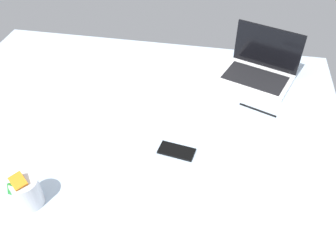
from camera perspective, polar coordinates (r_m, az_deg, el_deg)
The scene contains 5 objects.
bed_mattress at distance 156.92cm, azimuth -6.13°, elevation -2.09°, with size 180.00×140.00×18.00cm, color silver.
laptop at distance 180.61cm, azimuth 14.48°, elevation 8.85°, with size 38.95×33.07×23.00cm.
snack_cup at distance 127.03cm, azimuth -21.89°, elevation -9.77°, with size 9.42×9.00×14.31cm.
cell_phone at distance 137.94cm, azimuth 1.39°, elevation -4.04°, with size 6.80×14.00×0.80cm, color black.
charger_cable at distance 161.20cm, azimuth 14.25°, elevation 2.50°, with size 17.00×0.60×0.60cm, color black.
Camera 1 is at (36.68, -106.52, 118.23)cm, focal length 37.81 mm.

